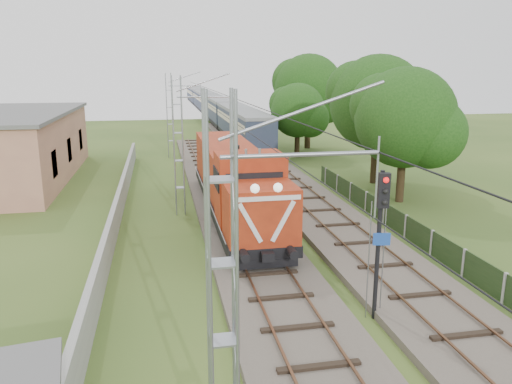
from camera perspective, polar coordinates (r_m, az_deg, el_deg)
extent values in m
plane|color=#314C1C|center=(19.06, 2.40, -12.03)|extent=(140.00, 140.00, 0.00)
cube|color=#6B6054|center=(25.36, -1.25, -4.94)|extent=(4.20, 70.00, 0.30)
cube|color=black|center=(25.30, -1.25, -4.51)|extent=(2.40, 70.00, 0.10)
cube|color=brown|center=(25.16, -3.17, -4.45)|extent=(0.08, 70.00, 0.05)
cube|color=brown|center=(25.43, 0.64, -4.23)|extent=(0.08, 70.00, 0.05)
cube|color=#6B6054|center=(38.64, 2.79, 1.63)|extent=(4.20, 80.00, 0.30)
cube|color=black|center=(38.60, 2.80, 1.92)|extent=(2.40, 80.00, 0.10)
cube|color=brown|center=(38.39, 1.56, 1.98)|extent=(0.08, 80.00, 0.05)
cube|color=brown|center=(38.79, 4.02, 2.08)|extent=(0.08, 80.00, 0.05)
cylinder|color=gray|center=(9.16, 5.23, 4.27)|extent=(3.00, 0.08, 0.08)
cylinder|color=gray|center=(28.83, -6.03, 10.76)|extent=(3.00, 0.08, 0.08)
cylinder|color=gray|center=(48.76, -8.18, 11.93)|extent=(3.00, 0.08, 0.08)
cylinder|color=black|center=(29.09, -2.99, 8.28)|extent=(0.03, 70.00, 0.03)
cylinder|color=black|center=(29.00, -3.03, 10.83)|extent=(0.03, 70.00, 0.03)
cube|color=#9E9E99|center=(29.76, -15.37, -1.39)|extent=(0.25, 40.00, 1.50)
cube|color=tan|center=(42.53, -25.90, 4.60)|extent=(8.00, 20.00, 5.00)
cube|color=#606060|center=(42.25, -26.27, 8.07)|extent=(8.40, 20.40, 0.25)
cube|color=black|center=(35.90, -22.11, 3.02)|extent=(0.10, 1.60, 1.80)
cube|color=black|center=(41.73, -20.60, 4.53)|extent=(0.10, 1.60, 1.80)
cube|color=black|center=(47.59, -19.46, 5.68)|extent=(0.10, 1.60, 1.80)
cube|color=black|center=(24.32, 19.46, -5.48)|extent=(0.05, 32.00, 1.15)
cube|color=#9E9E99|center=(37.50, 7.99, 1.84)|extent=(0.12, 0.12, 1.20)
cube|color=black|center=(28.53, -2.49, -1.00)|extent=(3.08, 17.44, 0.51)
cube|color=black|center=(23.29, -0.40, -5.22)|extent=(2.26, 3.69, 0.51)
cube|color=black|center=(34.03, -3.90, 0.89)|extent=(2.26, 3.69, 0.51)
cube|color=black|center=(20.59, 1.13, -8.15)|extent=(2.67, 0.26, 0.36)
cube|color=#AD3213|center=(21.08, 0.49, -2.31)|extent=(2.97, 2.56, 2.36)
sphere|color=white|center=(19.49, -0.12, 0.40)|extent=(0.37, 0.37, 0.37)
sphere|color=white|center=(19.68, 2.52, 0.52)|extent=(0.37, 0.37, 0.37)
cube|color=silver|center=(19.75, -0.66, -3.58)|extent=(1.03, 0.06, 1.72)
cube|color=silver|center=(20.02, 3.10, -3.36)|extent=(1.03, 0.06, 1.72)
cube|color=silver|center=(19.61, 1.25, -0.75)|extent=(2.77, 0.06, 0.18)
cube|color=#AD3213|center=(23.35, -0.74, 0.47)|extent=(3.08, 2.46, 3.28)
cube|color=black|center=(22.04, -0.16, 1.02)|extent=(2.56, 0.06, 0.92)
cube|color=#AD3213|center=(30.60, -3.22, 3.07)|extent=(2.87, 12.41, 2.67)
cylinder|color=black|center=(27.30, -2.36, 4.93)|extent=(0.45, 0.45, 0.41)
cylinder|color=gray|center=(22.15, -1.16, 4.47)|extent=(0.12, 0.12, 0.36)
cylinder|color=gray|center=(22.26, 0.41, 4.52)|extent=(0.12, 0.12, 0.36)
cube|color=black|center=(55.81, -1.58, 6.20)|extent=(2.86, 21.71, 0.49)
cube|color=#2A2F46|center=(55.62, -1.59, 7.81)|extent=(2.96, 21.71, 2.66)
cube|color=beige|center=(55.57, -1.59, 8.32)|extent=(3.00, 20.84, 0.74)
cube|color=gray|center=(55.49, -1.60, 9.33)|extent=(3.01, 21.71, 0.35)
cube|color=black|center=(78.15, -4.34, 8.36)|extent=(2.86, 21.71, 0.49)
cube|color=#2A2F46|center=(78.01, -4.36, 9.51)|extent=(2.96, 21.71, 2.66)
cube|color=beige|center=(77.98, -4.37, 9.87)|extent=(3.00, 20.84, 0.74)
cube|color=gray|center=(77.92, -4.38, 10.60)|extent=(3.01, 21.71, 0.35)
cube|color=black|center=(100.64, -5.88, 9.55)|extent=(2.86, 21.71, 0.49)
cube|color=#2A2F46|center=(100.54, -5.90, 10.44)|extent=(2.96, 21.71, 2.66)
cube|color=beige|center=(100.51, -5.91, 10.72)|extent=(3.00, 20.84, 0.74)
cube|color=gray|center=(100.46, -5.93, 11.29)|extent=(3.01, 21.71, 0.35)
cube|color=black|center=(123.21, -6.87, 10.30)|extent=(2.86, 21.71, 0.49)
cube|color=#2A2F46|center=(123.13, -6.89, 11.03)|extent=(2.96, 21.71, 2.66)
cube|color=beige|center=(123.10, -6.89, 11.26)|extent=(3.00, 20.84, 0.74)
cube|color=gray|center=(123.07, -6.91, 11.72)|extent=(3.01, 21.71, 0.35)
cylinder|color=black|center=(17.10, 13.77, -6.12)|extent=(0.15, 0.15, 5.18)
cube|color=black|center=(16.41, 14.39, 0.18)|extent=(0.40, 0.29, 1.14)
sphere|color=red|center=(16.22, 14.65, 1.33)|extent=(0.19, 0.19, 0.19)
sphere|color=black|center=(16.30, 14.57, 0.08)|extent=(0.19, 0.19, 0.19)
sphere|color=black|center=(16.39, 14.50, -1.15)|extent=(0.19, 0.19, 0.19)
cube|color=#1A449F|center=(16.92, 14.17, -5.25)|extent=(0.57, 0.15, 0.41)
cylinder|color=#392817|center=(33.13, 16.26, 2.15)|extent=(0.51, 0.51, 3.83)
sphere|color=#163A0F|center=(32.64, 16.67, 8.14)|extent=(6.26, 6.26, 6.26)
sphere|color=#163A0F|center=(32.51, 19.30, 6.38)|extent=(4.38, 4.38, 4.38)
sphere|color=#163A0F|center=(33.08, 14.17, 9.58)|extent=(4.07, 4.07, 4.07)
cylinder|color=#392817|center=(38.20, 13.40, 4.12)|extent=(0.50, 0.50, 4.23)
sphere|color=#163A0F|center=(37.76, 13.73, 9.88)|extent=(6.92, 6.92, 6.92)
sphere|color=#163A0F|center=(37.51, 16.24, 8.22)|extent=(4.84, 4.84, 4.84)
sphere|color=#163A0F|center=(38.36, 11.36, 11.21)|extent=(4.50, 4.50, 4.50)
cylinder|color=#392817|center=(49.06, 4.72, 5.92)|extent=(0.50, 0.50, 3.18)
sphere|color=#163A0F|center=(48.75, 4.79, 9.29)|extent=(5.20, 5.20, 5.20)
sphere|color=#163A0F|center=(48.36, 6.22, 8.36)|extent=(3.64, 3.64, 3.64)
sphere|color=#163A0F|center=(49.34, 3.48, 10.04)|extent=(3.38, 3.38, 3.38)
cylinder|color=#392817|center=(54.40, 5.93, 7.35)|extent=(0.63, 0.63, 4.47)
sphere|color=#163A0F|center=(54.10, 6.04, 11.63)|extent=(7.31, 7.31, 7.31)
sphere|color=#163A0F|center=(53.55, 7.88, 10.47)|extent=(5.12, 5.12, 5.12)
sphere|color=#163A0F|center=(54.95, 4.36, 12.55)|extent=(4.75, 4.75, 4.75)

